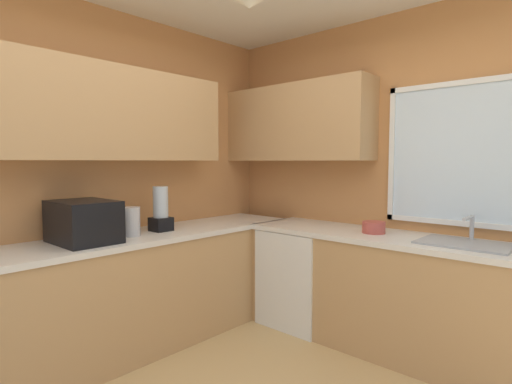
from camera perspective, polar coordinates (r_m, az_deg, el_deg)
room_shell at (r=2.89m, az=-4.86°, el=12.45°), size 3.56×3.78×2.70m
counter_run_left at (r=3.24m, az=-19.97°, el=-13.90°), size 0.65×3.39×0.88m
counter_run_back at (r=3.29m, az=20.95°, el=-13.62°), size 2.65×0.65×0.88m
dishwasher at (r=3.71m, az=6.55°, el=-11.69°), size 0.60×0.60×0.84m
microwave at (r=3.04m, az=-23.16°, el=-3.86°), size 0.48×0.36×0.29m
kettle at (r=3.18m, az=-17.25°, el=-4.00°), size 0.14×0.14×0.22m
sink_assembly at (r=3.09m, az=27.40°, el=-6.38°), size 0.57×0.40×0.19m
bowl at (r=3.30m, az=16.27°, el=-4.81°), size 0.18×0.18×0.09m
blender_appliance at (r=3.34m, az=-13.29°, el=-2.62°), size 0.15×0.15×0.36m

